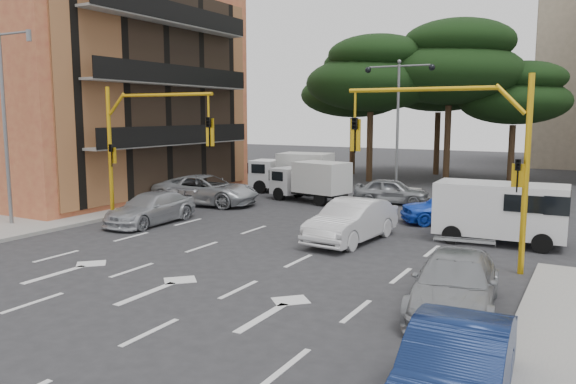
% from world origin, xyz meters
% --- Properties ---
extents(ground, '(120.00, 120.00, 0.00)m').
position_xyz_m(ground, '(0.00, 0.00, 0.00)').
color(ground, '#28282B').
rests_on(ground, ground).
extents(median_strip, '(1.40, 6.00, 0.15)m').
position_xyz_m(median_strip, '(0.00, 16.00, 0.07)').
color(median_strip, gray).
rests_on(median_strip, ground).
extents(apartment_orange, '(15.19, 16.15, 13.70)m').
position_xyz_m(apartment_orange, '(-17.95, 8.00, 6.85)').
color(apartment_orange, '#AF4A37').
rests_on(apartment_orange, ground).
extents(pine_left_near, '(9.15, 9.15, 10.23)m').
position_xyz_m(pine_left_near, '(-3.94, 21.96, 7.60)').
color(pine_left_near, '#382616').
rests_on(pine_left_near, ground).
extents(pine_center, '(9.98, 9.98, 11.16)m').
position_xyz_m(pine_center, '(1.06, 23.96, 8.30)').
color(pine_center, '#382616').
rests_on(pine_center, ground).
extents(pine_left_far, '(8.32, 8.32, 9.30)m').
position_xyz_m(pine_left_far, '(-6.94, 25.96, 6.91)').
color(pine_left_far, '#382616').
rests_on(pine_left_far, ground).
extents(pine_right, '(7.49, 7.49, 8.37)m').
position_xyz_m(pine_right, '(5.06, 25.96, 6.22)').
color(pine_right, '#382616').
rests_on(pine_right, ground).
extents(pine_back, '(9.15, 9.15, 10.23)m').
position_xyz_m(pine_back, '(-0.94, 28.96, 7.60)').
color(pine_back, '#382616').
rests_on(pine_back, ground).
extents(signal_mast_right, '(5.79, 0.37, 6.00)m').
position_xyz_m(signal_mast_right, '(6.80, 1.99, 3.88)').
color(signal_mast_right, gold).
rests_on(signal_mast_right, ground).
extents(signal_mast_left, '(5.79, 0.37, 6.00)m').
position_xyz_m(signal_mast_left, '(-6.80, 1.99, 3.88)').
color(signal_mast_left, gold).
rests_on(signal_mast_left, ground).
extents(street_lamp_left, '(2.08, 0.20, 8.00)m').
position_xyz_m(street_lamp_left, '(-11.29, -1.00, 4.72)').
color(street_lamp_left, slate).
rests_on(street_lamp_left, sidewalk_left).
extents(street_lamp_center, '(4.16, 0.36, 7.77)m').
position_xyz_m(street_lamp_center, '(0.00, 16.00, 5.43)').
color(street_lamp_center, slate).
rests_on(street_lamp_center, median_strip).
extents(car_white_hatch, '(2.12, 4.97, 1.59)m').
position_xyz_m(car_white_hatch, '(2.41, 3.51, 0.80)').
color(car_white_hatch, silver).
rests_on(car_white_hatch, ground).
extents(car_blue_compact, '(4.64, 3.83, 1.49)m').
position_xyz_m(car_blue_compact, '(4.84, 9.00, 0.75)').
color(car_blue_compact, blue).
rests_on(car_blue_compact, ground).
extents(car_silver_wagon, '(2.00, 4.74, 1.37)m').
position_xyz_m(car_silver_wagon, '(-6.73, 2.46, 0.68)').
color(car_silver_wagon, '#AFB2B8').
rests_on(car_silver_wagon, ground).
extents(car_silver_cross_a, '(5.99, 3.38, 1.58)m').
position_xyz_m(car_silver_cross_a, '(-7.80, 7.86, 0.79)').
color(car_silver_cross_a, '#AEB2B7').
rests_on(car_silver_cross_a, ground).
extents(car_silver_cross_b, '(4.20, 2.12, 1.37)m').
position_xyz_m(car_silver_cross_b, '(0.76, 12.98, 0.69)').
color(car_silver_cross_b, gray).
rests_on(car_silver_cross_b, ground).
extents(car_navy_parked, '(1.82, 4.54, 1.47)m').
position_xyz_m(car_navy_parked, '(8.70, -7.16, 0.73)').
color(car_navy_parked, '#0D1C45').
rests_on(car_navy_parked, ground).
extents(car_silver_parked, '(2.57, 5.07, 1.41)m').
position_xyz_m(car_silver_parked, '(7.60, -2.34, 0.70)').
color(car_silver_parked, gray).
rests_on(car_silver_parked, ground).
extents(van_white, '(4.69, 2.25, 2.31)m').
position_xyz_m(van_white, '(7.35, 6.00, 1.16)').
color(van_white, white).
rests_on(van_white, ground).
extents(box_truck_a, '(5.23, 2.64, 2.48)m').
position_xyz_m(box_truck_a, '(-5.96, 14.00, 1.24)').
color(box_truck_a, white).
rests_on(box_truck_a, ground).
extents(box_truck_b, '(4.86, 2.82, 2.24)m').
position_xyz_m(box_truck_b, '(-3.44, 11.50, 1.12)').
color(box_truck_b, silver).
rests_on(box_truck_b, ground).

